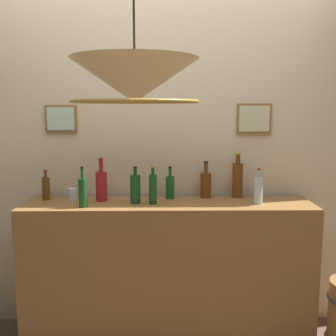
{
  "coord_description": "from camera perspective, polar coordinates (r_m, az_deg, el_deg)",
  "views": [
    {
      "loc": [
        -0.04,
        -1.87,
        1.63
      ],
      "look_at": [
        0.0,
        0.76,
        1.24
      ],
      "focal_mm": 42.65,
      "sensor_mm": 36.0,
      "label": 1
    }
  ],
  "objects": [
    {
      "name": "panelled_rear_partition",
      "position": [
        2.97,
        -0.09,
        5.13
      ],
      "size": [
        3.5,
        0.15,
        2.78
      ],
      "color": "beige",
      "rests_on": "ground"
    },
    {
      "name": "bar_shelf_unit",
      "position": [
        2.91,
        -0.01,
        -14.56
      ],
      "size": [
        1.99,
        0.42,
        0.99
      ],
      "primitive_type": "cube",
      "color": "olive",
      "rests_on": "ground"
    },
    {
      "name": "liquor_bottle_port",
      "position": [
        2.91,
        5.4,
        -2.3
      ],
      "size": [
        0.08,
        0.08,
        0.27
      ],
      "color": "brown",
      "rests_on": "bar_shelf_unit"
    },
    {
      "name": "liquor_bottle_whiskey",
      "position": [
        2.78,
        12.77,
        -3.16
      ],
      "size": [
        0.06,
        0.06,
        0.24
      ],
      "color": "silver",
      "rests_on": "bar_shelf_unit"
    },
    {
      "name": "liquor_bottle_mezcal",
      "position": [
        2.94,
        9.89,
        -1.58
      ],
      "size": [
        0.08,
        0.08,
        0.33
      ],
      "color": "brown",
      "rests_on": "bar_shelf_unit"
    },
    {
      "name": "liquor_bottle_gin",
      "position": [
        2.87,
        0.29,
        -2.68
      ],
      "size": [
        0.06,
        0.06,
        0.23
      ],
      "color": "#195424",
      "rests_on": "bar_shelf_unit"
    },
    {
      "name": "liquor_bottle_brandy",
      "position": [
        2.71,
        -2.16,
        -2.92
      ],
      "size": [
        0.05,
        0.05,
        0.26
      ],
      "color": "#194D22",
      "rests_on": "bar_shelf_unit"
    },
    {
      "name": "liquor_bottle_vodka",
      "position": [
        2.96,
        -17.03,
        -2.73
      ],
      "size": [
        0.05,
        0.05,
        0.22
      ],
      "color": "#593B13",
      "rests_on": "bar_shelf_unit"
    },
    {
      "name": "liquor_bottle_sherry",
      "position": [
        2.73,
        -4.69,
        -2.93
      ],
      "size": [
        0.07,
        0.07,
        0.25
      ],
      "color": "#174E22",
      "rests_on": "bar_shelf_unit"
    },
    {
      "name": "liquor_bottle_rum",
      "position": [
        2.83,
        -9.49,
        -2.42
      ],
      "size": [
        0.08,
        0.08,
        0.3
      ],
      "color": "maroon",
      "rests_on": "bar_shelf_unit"
    },
    {
      "name": "liquor_bottle_bourbon",
      "position": [
        2.67,
        -12.08,
        -3.36
      ],
      "size": [
        0.06,
        0.06,
        0.27
      ],
      "color": "#1A4B20",
      "rests_on": "bar_shelf_unit"
    },
    {
      "name": "glass_tumbler_rocks",
      "position": [
        2.89,
        -13.51,
        -3.7
      ],
      "size": [
        0.06,
        0.06,
        0.09
      ],
      "color": "silver",
      "rests_on": "bar_shelf_unit"
    },
    {
      "name": "pendant_lamp",
      "position": [
        2.01,
        -4.78,
        12.13
      ],
      "size": [
        0.64,
        0.64,
        0.57
      ],
      "color": "beige"
    }
  ]
}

